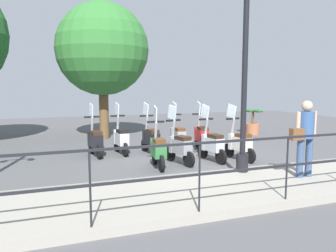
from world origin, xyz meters
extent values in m
plane|color=#4C4C4F|center=(0.00, 0.00, 0.00)|extent=(28.00, 28.00, 0.00)
cube|color=gray|center=(-3.20, 0.00, 0.07)|extent=(2.20, 20.00, 0.15)
cube|color=gray|center=(-2.15, 0.00, 0.07)|extent=(0.10, 20.00, 0.15)
cube|color=black|center=(-4.20, 0.00, 1.20)|extent=(0.04, 16.00, 0.04)
cube|color=black|center=(-4.20, 0.00, 0.73)|extent=(0.04, 16.00, 0.04)
cylinder|color=black|center=(-4.20, 0.00, 0.68)|extent=(0.03, 0.03, 1.05)
cylinder|color=black|center=(-4.20, 1.60, 0.68)|extent=(0.03, 0.03, 1.05)
cylinder|color=black|center=(-4.20, 3.20, 0.68)|extent=(0.03, 0.03, 1.05)
cylinder|color=black|center=(-2.40, -0.30, 0.35)|extent=(0.26, 0.26, 0.40)
cylinder|color=black|center=(-2.40, -0.30, 2.24)|extent=(0.12, 0.12, 4.18)
cylinder|color=#384C70|center=(-3.22, -1.39, 0.56)|extent=(0.14, 0.14, 0.82)
cylinder|color=#384C70|center=(-3.21, -1.17, 0.56)|extent=(0.14, 0.14, 0.82)
cylinder|color=#335184|center=(-3.21, -1.28, 1.25)|extent=(0.33, 0.33, 0.55)
sphere|color=tan|center=(-3.21, -1.28, 1.63)|extent=(0.22, 0.22, 0.22)
cylinder|color=tan|center=(-3.22, -1.48, 1.26)|extent=(0.09, 0.09, 0.52)
cylinder|color=tan|center=(-3.21, -1.08, 1.26)|extent=(0.09, 0.09, 0.52)
cube|color=brown|center=(-3.25, -1.02, 1.07)|extent=(0.15, 0.28, 0.24)
cylinder|color=brown|center=(4.16, 1.69, 1.06)|extent=(0.36, 0.36, 2.11)
sphere|color=#2D6B2D|center=(4.16, 1.69, 3.41)|extent=(3.48, 3.48, 3.48)
cylinder|color=#9E5B3D|center=(3.17, -4.39, 0.23)|extent=(0.56, 0.56, 0.45)
cylinder|color=brown|center=(3.17, -4.39, 0.70)|extent=(0.10, 0.10, 0.50)
ellipsoid|color=#235B28|center=(3.42, -4.39, 1.00)|extent=(0.56, 0.16, 0.10)
ellipsoid|color=#235B28|center=(2.92, -4.39, 1.00)|extent=(0.56, 0.16, 0.10)
ellipsoid|color=#235B28|center=(3.17, -4.14, 1.00)|extent=(0.56, 0.16, 0.10)
ellipsoid|color=#235B28|center=(3.17, -4.64, 1.00)|extent=(0.56, 0.16, 0.10)
ellipsoid|color=#235B28|center=(3.35, -4.21, 1.00)|extent=(0.56, 0.16, 0.10)
ellipsoid|color=#235B28|center=(2.99, -4.57, 1.00)|extent=(0.56, 0.16, 0.10)
cylinder|color=black|center=(-0.45, -1.11, 0.20)|extent=(0.41, 0.15, 0.40)
cylinder|color=black|center=(-1.26, -1.26, 0.20)|extent=(0.41, 0.15, 0.40)
cube|color=beige|center=(-0.94, -1.20, 0.48)|extent=(0.64, 0.39, 0.36)
cube|color=beige|center=(-0.65, -1.15, 0.50)|extent=(0.17, 0.32, 0.44)
cube|color=#4C2D19|center=(-1.01, -1.21, 0.71)|extent=(0.44, 0.33, 0.10)
cylinder|color=gray|center=(-0.59, -1.14, 0.85)|extent=(0.19, 0.10, 0.55)
cube|color=black|center=(-0.59, -1.14, 1.13)|extent=(0.14, 0.44, 0.05)
cube|color=silver|center=(-0.53, -1.12, 1.33)|extent=(0.39, 0.10, 0.42)
cylinder|color=black|center=(-0.30, -0.36, 0.20)|extent=(0.41, 0.14, 0.40)
cylinder|color=black|center=(-1.12, -0.49, 0.20)|extent=(0.41, 0.14, 0.40)
cube|color=#B7BCC6|center=(-0.80, -0.44, 0.48)|extent=(0.64, 0.37, 0.36)
cube|color=#B7BCC6|center=(-0.51, -0.39, 0.50)|extent=(0.17, 0.32, 0.44)
cube|color=black|center=(-0.87, -0.45, 0.71)|extent=(0.44, 0.32, 0.10)
cylinder|color=gray|center=(-0.45, -0.38, 0.85)|extent=(0.19, 0.10, 0.55)
cube|color=black|center=(-0.45, -0.38, 1.13)|extent=(0.13, 0.44, 0.05)
cube|color=silver|center=(-0.39, -0.37, 1.33)|extent=(0.39, 0.09, 0.42)
cylinder|color=black|center=(-0.30, 0.62, 0.20)|extent=(0.41, 0.18, 0.40)
cylinder|color=black|center=(-1.10, 0.41, 0.20)|extent=(0.41, 0.18, 0.40)
cube|color=gray|center=(-0.78, 0.50, 0.48)|extent=(0.65, 0.42, 0.36)
cube|color=gray|center=(-0.50, 0.57, 0.50)|extent=(0.19, 0.32, 0.44)
cube|color=black|center=(-0.85, 0.48, 0.71)|extent=(0.45, 0.35, 0.10)
cylinder|color=gray|center=(-0.45, 0.58, 0.85)|extent=(0.19, 0.11, 0.55)
cube|color=black|center=(-0.45, 0.58, 1.13)|extent=(0.17, 0.44, 0.05)
cube|color=silver|center=(-0.39, 0.60, 1.33)|extent=(0.38, 0.13, 0.42)
cylinder|color=black|center=(-0.48, 1.12, 0.20)|extent=(0.41, 0.12, 0.40)
cylinder|color=black|center=(-1.30, 1.21, 0.20)|extent=(0.41, 0.12, 0.40)
cube|color=#2D6B38|center=(-0.98, 1.17, 0.48)|extent=(0.63, 0.35, 0.36)
cube|color=#2D6B38|center=(-0.69, 1.14, 0.50)|extent=(0.15, 0.31, 0.44)
cube|color=#4C2D19|center=(-1.05, 1.18, 0.71)|extent=(0.43, 0.30, 0.10)
cylinder|color=gray|center=(-0.63, 1.13, 0.85)|extent=(0.19, 0.09, 0.55)
cube|color=black|center=(-0.63, 1.13, 1.13)|extent=(0.11, 0.44, 0.05)
cube|color=silver|center=(-0.57, 1.13, 1.33)|extent=(0.39, 0.07, 0.42)
cylinder|color=black|center=(1.23, -0.91, 0.20)|extent=(0.41, 0.14, 0.40)
cylinder|color=black|center=(0.41, -0.79, 0.20)|extent=(0.41, 0.14, 0.40)
cube|color=#B21E1E|center=(0.74, -0.84, 0.48)|extent=(0.63, 0.37, 0.36)
cube|color=#B21E1E|center=(1.02, -0.88, 0.50)|extent=(0.16, 0.31, 0.44)
cube|color=black|center=(0.67, -0.83, 0.71)|extent=(0.43, 0.32, 0.10)
cylinder|color=gray|center=(1.08, -0.89, 0.85)|extent=(0.19, 0.10, 0.55)
cube|color=black|center=(1.08, -0.89, 1.13)|extent=(0.12, 0.44, 0.05)
cube|color=silver|center=(1.14, -0.90, 1.33)|extent=(0.39, 0.09, 0.42)
cylinder|color=black|center=(1.34, -0.09, 0.20)|extent=(0.40, 0.09, 0.40)
cylinder|color=black|center=(0.51, -0.07, 0.20)|extent=(0.40, 0.09, 0.40)
cube|color=gray|center=(0.84, -0.08, 0.48)|extent=(0.61, 0.29, 0.36)
cube|color=gray|center=(1.13, -0.08, 0.50)|extent=(0.13, 0.30, 0.44)
cube|color=#4C2D19|center=(0.77, -0.08, 0.71)|extent=(0.40, 0.27, 0.10)
cylinder|color=gray|center=(1.19, -0.09, 0.85)|extent=(0.18, 0.07, 0.55)
cube|color=black|center=(1.19, -0.09, 1.13)|extent=(0.07, 0.44, 0.05)
cube|color=silver|center=(1.25, -0.09, 1.33)|extent=(0.39, 0.04, 0.42)
cylinder|color=black|center=(1.22, 0.90, 0.20)|extent=(0.41, 0.14, 0.40)
cylinder|color=black|center=(0.40, 0.78, 0.20)|extent=(0.41, 0.14, 0.40)
cube|color=black|center=(0.72, 0.83, 0.48)|extent=(0.63, 0.37, 0.36)
cube|color=black|center=(1.01, 0.87, 0.50)|extent=(0.16, 0.31, 0.44)
cube|color=black|center=(0.65, 0.82, 0.71)|extent=(0.43, 0.32, 0.10)
cylinder|color=gray|center=(1.07, 0.88, 0.85)|extent=(0.19, 0.10, 0.55)
cube|color=black|center=(1.07, 0.88, 1.13)|extent=(0.12, 0.44, 0.05)
cube|color=silver|center=(1.13, 0.89, 1.33)|extent=(0.39, 0.09, 0.42)
cylinder|color=black|center=(1.50, 1.73, 0.20)|extent=(0.41, 0.12, 0.40)
cylinder|color=black|center=(0.67, 1.65, 0.20)|extent=(0.41, 0.12, 0.40)
cube|color=#B7BCC6|center=(1.00, 1.68, 0.48)|extent=(0.63, 0.34, 0.36)
cube|color=#B7BCC6|center=(1.29, 1.71, 0.50)|extent=(0.15, 0.31, 0.44)
cube|color=black|center=(0.93, 1.68, 0.71)|extent=(0.42, 0.30, 0.10)
cylinder|color=gray|center=(1.35, 1.72, 0.85)|extent=(0.19, 0.09, 0.55)
cube|color=black|center=(1.35, 1.72, 1.13)|extent=(0.10, 0.44, 0.05)
cube|color=silver|center=(1.41, 1.72, 1.33)|extent=(0.39, 0.07, 0.42)
cylinder|color=black|center=(1.42, 2.52, 0.20)|extent=(0.41, 0.13, 0.40)
cylinder|color=black|center=(0.60, 2.41, 0.20)|extent=(0.41, 0.13, 0.40)
cube|color=black|center=(0.92, 2.45, 0.48)|extent=(0.63, 0.36, 0.36)
cube|color=black|center=(1.21, 2.49, 0.50)|extent=(0.16, 0.31, 0.44)
cube|color=black|center=(0.85, 2.44, 0.71)|extent=(0.43, 0.31, 0.10)
cylinder|color=gray|center=(1.27, 2.50, 0.85)|extent=(0.19, 0.09, 0.55)
cube|color=black|center=(1.27, 2.50, 1.13)|extent=(0.12, 0.44, 0.05)
cube|color=silver|center=(1.33, 2.51, 1.33)|extent=(0.39, 0.08, 0.42)
camera|label=1|loc=(-8.50, 3.67, 2.04)|focal=35.00mm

